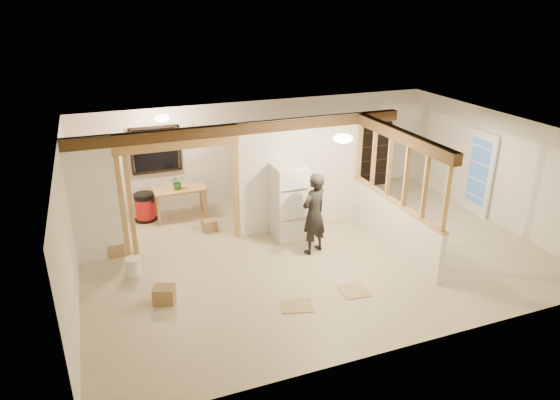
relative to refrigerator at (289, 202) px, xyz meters
name	(u,v)px	position (x,y,z in m)	size (l,w,h in m)	color
floor	(313,251)	(0.21, -0.82, -0.82)	(9.00, 6.50, 0.01)	#BFAE8E
ceiling	(316,132)	(0.21, -0.82, 1.69)	(9.00, 6.50, 0.01)	white
wall_back	(261,150)	(0.21, 2.43, 0.44)	(9.00, 0.01, 2.50)	silver
wall_front	(411,275)	(0.21, -4.07, 0.44)	(9.00, 0.01, 2.50)	silver
wall_left	(68,230)	(-4.29, -0.82, 0.44)	(0.01, 6.50, 2.50)	silver
wall_right	(496,168)	(4.71, -0.82, 0.44)	(0.01, 6.50, 2.50)	silver
partition_left_stub	(94,201)	(-3.84, 0.38, 0.44)	(0.90, 0.12, 2.50)	white
partition_center	(300,174)	(0.41, 0.38, 0.44)	(2.80, 0.12, 2.50)	white
doorway_frame	(181,196)	(-2.19, 0.38, 0.29)	(2.46, 0.14, 2.20)	tan
header_beam_back	(246,128)	(-0.79, 0.38, 1.57)	(7.00, 0.18, 0.22)	#4F341B
header_beam_right	(401,136)	(1.81, -1.22, 1.57)	(0.18, 3.30, 0.22)	#4F341B
pony_wall	(392,225)	(1.81, -1.22, -0.31)	(0.12, 3.20, 1.00)	white
stud_partition	(398,171)	(1.81, -1.22, 0.85)	(0.14, 3.20, 1.32)	tan
window_back	(156,150)	(-2.39, 2.35, 0.74)	(1.12, 0.10, 1.10)	black
french_door	(479,174)	(4.63, -0.42, 0.19)	(0.12, 0.86, 2.00)	white
ceiling_dome_main	(343,138)	(0.51, -1.32, 1.67)	(0.36, 0.36, 0.16)	#FFEABF
ceiling_dome_util	(162,118)	(-2.29, 1.48, 1.67)	(0.32, 0.32, 0.14)	#FFEABF
hanging_bulb	(193,138)	(-1.79, 0.78, 1.37)	(0.07, 0.07, 0.07)	#FFD88C
refrigerator	(289,202)	(0.00, 0.00, 0.00)	(0.67, 0.65, 1.62)	silver
woman	(314,214)	(0.20, -0.83, 0.03)	(0.62, 0.40, 1.69)	black
work_table	(181,203)	(-2.00, 1.80, -0.44)	(1.18, 0.59, 0.74)	tan
potted_plant	(177,182)	(-2.04, 1.76, 0.10)	(0.31, 0.27, 0.34)	#346526
shop_vac	(145,207)	(-2.80, 1.97, -0.48)	(0.51, 0.51, 0.67)	#B31515
bookshelf	(373,154)	(3.36, 2.22, 0.06)	(0.88, 0.29, 1.75)	black
bucket	(134,267)	(-3.32, -0.52, -0.63)	(0.29, 0.29, 0.37)	silver
box_util_a	(210,225)	(-1.54, 0.89, -0.68)	(0.30, 0.26, 0.26)	#947147
box_util_b	(116,249)	(-3.57, 0.45, -0.67)	(0.30, 0.30, 0.28)	#947147
box_front	(164,295)	(-2.92, -1.59, -0.67)	(0.35, 0.29, 0.29)	#947147
floor_panel_near	(354,291)	(0.27, -2.46, -0.80)	(0.48, 0.48, 0.02)	tan
floor_panel_far	(297,306)	(-0.85, -2.52, -0.80)	(0.53, 0.42, 0.02)	tan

